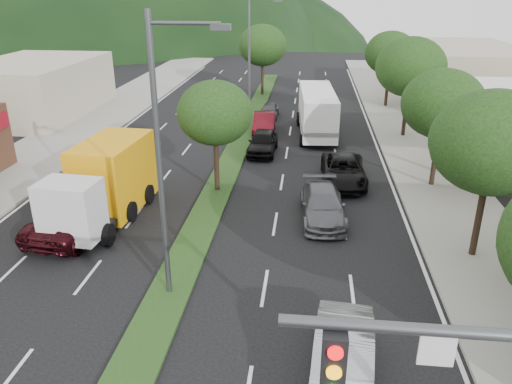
# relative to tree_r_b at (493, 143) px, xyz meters

# --- Properties ---
(sidewalk_right) EXTENTS (5.00, 90.00, 0.15)m
(sidewalk_right) POSITION_rel_tree_r_b_xyz_m (0.50, 13.00, -4.96)
(sidewalk_right) COLOR gray
(sidewalk_right) RESTS_ON ground
(sidewalk_left) EXTENTS (6.00, 90.00, 0.15)m
(sidewalk_left) POSITION_rel_tree_r_b_xyz_m (-25.00, 13.00, -4.96)
(sidewalk_left) COLOR gray
(sidewalk_left) RESTS_ON ground
(median) EXTENTS (1.60, 56.00, 0.12)m
(median) POSITION_rel_tree_r_b_xyz_m (-12.00, 16.00, -4.98)
(median) COLOR #1B3312
(median) RESTS_ON ground
(bldg_left_far) EXTENTS (9.00, 14.00, 4.60)m
(bldg_left_far) POSITION_rel_tree_r_b_xyz_m (-31.00, 22.00, -2.74)
(bldg_left_far) COLOR beige
(bldg_left_far) RESTS_ON ground
(bldg_right_far) EXTENTS (10.00, 16.00, 5.20)m
(bldg_right_far) POSITION_rel_tree_r_b_xyz_m (7.50, 32.00, -2.44)
(bldg_right_far) COLOR beige
(bldg_right_far) RESTS_ON ground
(tree_r_b) EXTENTS (4.80, 4.80, 6.94)m
(tree_r_b) POSITION_rel_tree_r_b_xyz_m (0.00, 0.00, 0.00)
(tree_r_b) COLOR black
(tree_r_b) RESTS_ON sidewalk_right
(tree_r_c) EXTENTS (4.40, 4.40, 6.48)m
(tree_r_c) POSITION_rel_tree_r_b_xyz_m (0.00, 8.00, -0.29)
(tree_r_c) COLOR black
(tree_r_c) RESTS_ON sidewalk_right
(tree_r_d) EXTENTS (5.00, 5.00, 7.17)m
(tree_r_d) POSITION_rel_tree_r_b_xyz_m (0.00, 18.00, 0.14)
(tree_r_d) COLOR black
(tree_r_d) RESTS_ON sidewalk_right
(tree_r_e) EXTENTS (4.60, 4.60, 6.71)m
(tree_r_e) POSITION_rel_tree_r_b_xyz_m (0.00, 28.00, -0.14)
(tree_r_e) COLOR black
(tree_r_e) RESTS_ON sidewalk_right
(tree_med_near) EXTENTS (4.00, 4.00, 6.02)m
(tree_med_near) POSITION_rel_tree_r_b_xyz_m (-12.00, 6.00, -0.61)
(tree_med_near) COLOR black
(tree_med_near) RESTS_ON median
(tree_med_far) EXTENTS (4.80, 4.80, 6.94)m
(tree_med_far) POSITION_rel_tree_r_b_xyz_m (-12.00, 32.00, -0.03)
(tree_med_far) COLOR black
(tree_med_far) RESTS_ON median
(streetlight_near) EXTENTS (2.60, 0.25, 10.00)m
(streetlight_near) POSITION_rel_tree_r_b_xyz_m (-11.79, -4.00, 0.55)
(streetlight_near) COLOR #47494C
(streetlight_near) RESTS_ON ground
(streetlight_mid) EXTENTS (2.60, 0.25, 10.00)m
(streetlight_mid) POSITION_rel_tree_r_b_xyz_m (-11.79, 21.00, 0.55)
(streetlight_mid) COLOR #47494C
(streetlight_mid) RESTS_ON ground
(sedan_silver) EXTENTS (2.10, 4.97, 1.60)m
(sedan_silver) POSITION_rel_tree_r_b_xyz_m (-5.85, -7.90, -4.24)
(sedan_silver) COLOR gray
(sedan_silver) RESTS_ON ground
(suv_maroon) EXTENTS (3.31, 5.96, 1.58)m
(suv_maroon) POSITION_rel_tree_r_b_xyz_m (-17.54, 0.40, -4.25)
(suv_maroon) COLOR black
(suv_maroon) RESTS_ON ground
(car_queue_a) EXTENTS (1.95, 4.56, 1.53)m
(car_queue_a) POSITION_rel_tree_r_b_xyz_m (-10.14, 13.06, -4.27)
(car_queue_a) COLOR black
(car_queue_a) RESTS_ON ground
(car_queue_b) EXTENTS (2.39, 5.17, 1.46)m
(car_queue_b) POSITION_rel_tree_r_b_xyz_m (-6.25, 3.06, -4.30)
(car_queue_b) COLOR #54545A
(car_queue_b) RESTS_ON ground
(car_queue_c) EXTENTS (1.80, 4.68, 1.52)m
(car_queue_c) POSITION_rel_tree_r_b_xyz_m (-10.50, 18.06, -4.28)
(car_queue_c) COLOR #540E15
(car_queue_c) RESTS_ON ground
(car_queue_d) EXTENTS (2.52, 5.38, 1.49)m
(car_queue_d) POSITION_rel_tree_r_b_xyz_m (-4.98, 8.06, -4.29)
(car_queue_d) COLOR black
(car_queue_d) RESTS_ON ground
(car_queue_e) EXTENTS (1.43, 3.55, 1.21)m
(car_queue_e) POSITION_rel_tree_r_b_xyz_m (-10.50, 23.06, -4.43)
(car_queue_e) COLOR #47474C
(car_queue_e) RESTS_ON ground
(box_truck) EXTENTS (3.36, 7.56, 3.64)m
(box_truck) POSITION_rel_tree_r_b_xyz_m (-16.72, 2.23, -3.32)
(box_truck) COLOR silver
(box_truck) RESTS_ON ground
(motorhome) EXTENTS (3.22, 8.82, 3.33)m
(motorhome) POSITION_rel_tree_r_b_xyz_m (-6.50, 18.09, -3.26)
(motorhome) COLOR white
(motorhome) RESTS_ON ground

